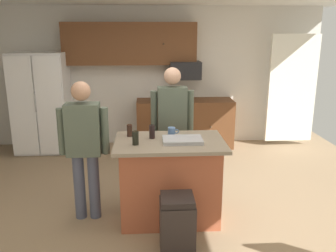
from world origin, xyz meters
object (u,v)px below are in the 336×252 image
Objects in this scene: mug_blue_stoneware at (172,132)px; glass_stout_tall at (130,130)px; trash_bin at (177,225)px; glass_pilsner at (152,132)px; refrigerator at (42,103)px; kitchen_island at (170,180)px; microwave_over_range at (185,70)px; person_elder_center at (84,142)px; person_guest_by_door at (172,122)px; serving_tray at (182,140)px; glass_short_whisky at (135,138)px.

glass_stout_tall reaches higher than mug_blue_stoneware.
glass_pilsner is at bearing 105.78° from trash_bin.
refrigerator is 1.44× the size of kitchen_island.
kitchen_island is (-0.46, -2.72, -0.96)m from microwave_over_range.
glass_stout_tall is at bearing 118.66° from trash_bin.
kitchen_island is 1.07m from person_elder_center.
refrigerator is at bearing -123.34° from person_guest_by_door.
refrigerator reaches higher than mug_blue_stoneware.
mug_blue_stoneware is at bearing 15.53° from glass_pilsner.
glass_pilsner is at bearing -52.02° from refrigerator.
kitchen_island is at bearing -102.09° from mug_blue_stoneware.
serving_tray is at bearing 10.35° from person_guest_by_door.
microwave_over_range is at bearing 80.38° from kitchen_island.
microwave_over_range is 2.82m from serving_tray.
person_guest_by_door is (-0.38, -1.96, -0.46)m from microwave_over_range.
refrigerator is 3.26m from mug_blue_stoneware.
serving_tray is at bearing -17.86° from kitchen_island.
kitchen_island is 0.52m from serving_tray.
glass_pilsner is 0.36× the size of serving_tray.
serving_tray is (-0.32, -2.76, -0.47)m from microwave_over_range.
person_elder_center reaches higher than kitchen_island.
person_guest_by_door is 0.81m from serving_tray.
kitchen_island is 0.72m from trash_bin.
person_guest_by_door reaches higher than glass_pilsner.
person_elder_center is (1.17, -2.53, 0.04)m from refrigerator.
kitchen_island is at bearing -23.82° from glass_stout_tall.
kitchen_island is at bearing 92.58° from trash_bin.
kitchen_island reaches higher than trash_bin.
microwave_over_range is (2.60, 0.12, 0.55)m from refrigerator.
trash_bin is at bearing -74.22° from glass_pilsner.
kitchen_island is at bearing 162.14° from serving_tray.
glass_stout_tall is at bearing 157.54° from serving_tray.
trash_bin is (-0.01, -0.87, -0.71)m from mug_blue_stoneware.
microwave_over_range reaches higher than trash_bin.
person_elder_center is 0.78m from glass_pilsner.
mug_blue_stoneware is 0.30× the size of serving_tray.
glass_short_whisky is (-0.38, -0.12, 0.55)m from kitchen_island.
glass_short_whisky is 1.02m from trash_bin.
mug_blue_stoneware is at bearing 115.12° from serving_tray.
refrigerator is at bearing 123.40° from trash_bin.
mug_blue_stoneware is 0.50m from glass_stout_tall.
refrigerator is 12.59× the size of glass_stout_tall.
trash_bin is (-0.05, -1.45, -0.68)m from person_guest_by_door.
glass_stout_tall reaches higher than serving_tray.
refrigerator reaches higher than serving_tray.
mug_blue_stoneware is 0.25m from serving_tray.
kitchen_island is 0.74m from glass_stout_tall.
glass_pilsner reaches higher than trash_bin.
glass_short_whisky is at bearing -13.32° from person_elder_center.
refrigerator reaches higher than person_elder_center.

